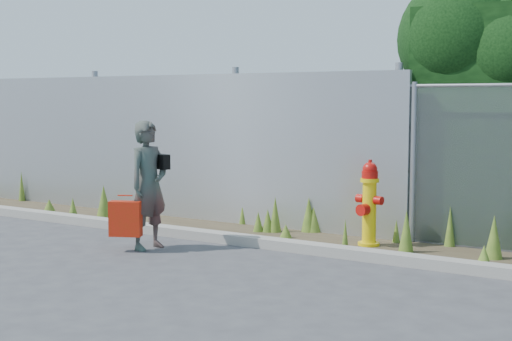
% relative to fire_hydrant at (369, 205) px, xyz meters
% --- Properties ---
extents(ground, '(80.00, 80.00, 0.00)m').
position_rel_fire_hydrant_xyz_m(ground, '(-0.68, -2.49, -0.53)').
color(ground, '#3E3E41').
rests_on(ground, ground).
extents(curb, '(16.00, 0.22, 0.12)m').
position_rel_fire_hydrant_xyz_m(curb, '(-0.68, -0.69, -0.47)').
color(curb, gray).
rests_on(curb, ground).
extents(weed_strip, '(16.00, 1.36, 0.55)m').
position_rel_fire_hydrant_xyz_m(weed_strip, '(-0.19, 0.05, -0.38)').
color(weed_strip, '#3F3424').
rests_on(weed_strip, ground).
extents(corrugated_fence, '(8.50, 0.21, 2.30)m').
position_rel_fire_hydrant_xyz_m(corrugated_fence, '(-3.92, 0.51, 0.57)').
color(corrugated_fence, '#B0B2B7').
rests_on(corrugated_fence, ground).
extents(fire_hydrant, '(0.37, 0.33, 1.09)m').
position_rel_fire_hydrant_xyz_m(fire_hydrant, '(0.00, 0.00, 0.00)').
color(fire_hydrant, yellow).
rests_on(fire_hydrant, ground).
extents(woman, '(0.44, 0.62, 1.57)m').
position_rel_fire_hydrant_xyz_m(woman, '(-2.27, -1.50, 0.26)').
color(woman, '#116C5B').
rests_on(woman, ground).
extents(red_tote_bag, '(0.38, 0.14, 0.50)m').
position_rel_fire_hydrant_xyz_m(red_tote_bag, '(-2.39, -1.79, -0.12)').
color(red_tote_bag, '#A72309').
extents(black_shoulder_bag, '(0.24, 0.10, 0.18)m').
position_rel_fire_hydrant_xyz_m(black_shoulder_bag, '(-2.19, -1.34, 0.54)').
color(black_shoulder_bag, black).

